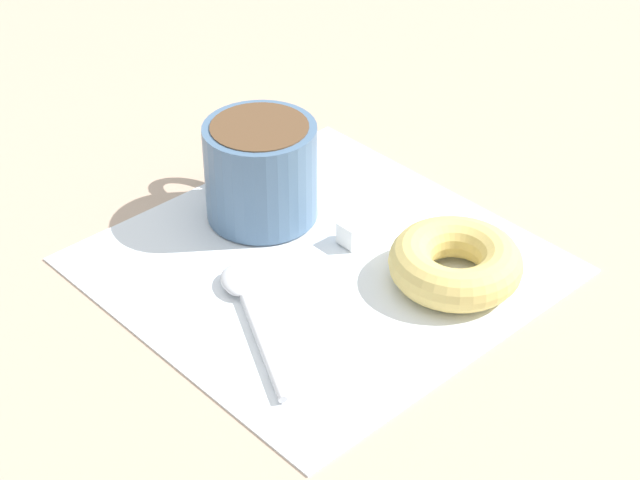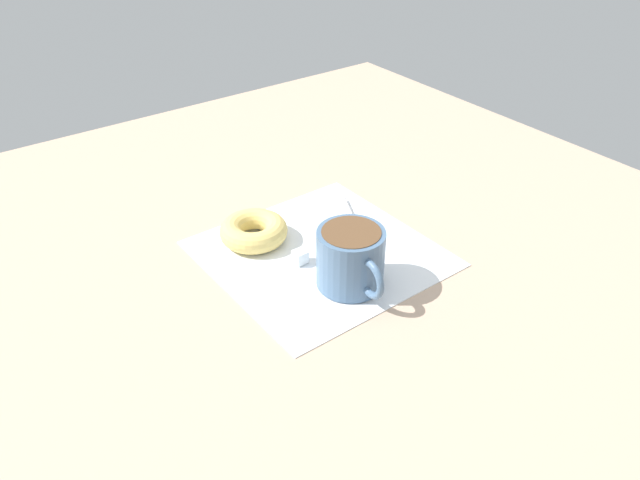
{
  "view_description": "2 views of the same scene",
  "coord_description": "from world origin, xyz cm",
  "px_view_note": "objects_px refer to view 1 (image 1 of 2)",
  "views": [
    {
      "loc": [
        43.47,
        46.75,
        46.44
      ],
      "look_at": [
        1.76,
        0.78,
        2.3
      ],
      "focal_mm": 60.0,
      "sensor_mm": 36.0,
      "label": 1
    },
    {
      "loc": [
        -39.57,
        -55.24,
        48.95
      ],
      "look_at": [
        1.76,
        0.78,
        2.3
      ],
      "focal_mm": 35.0,
      "sensor_mm": 36.0,
      "label": 2
    }
  ],
  "objects_px": {
    "coffee_cup": "(260,168)",
    "sugar_cube": "(352,233)",
    "spoon": "(245,299)",
    "donut": "(456,263)"
  },
  "relations": [
    {
      "from": "sugar_cube",
      "to": "donut",
      "type": "bearing_deg",
      "value": 104.98
    },
    {
      "from": "coffee_cup",
      "to": "sugar_cube",
      "type": "relative_size",
      "value": 6.75
    },
    {
      "from": "donut",
      "to": "spoon",
      "type": "distance_m",
      "value": 0.15
    },
    {
      "from": "spoon",
      "to": "sugar_cube",
      "type": "bearing_deg",
      "value": -178.51
    },
    {
      "from": "donut",
      "to": "spoon",
      "type": "xyz_separation_m",
      "value": [
        0.13,
        -0.08,
        -0.01
      ]
    },
    {
      "from": "donut",
      "to": "sugar_cube",
      "type": "height_order",
      "value": "donut"
    },
    {
      "from": "coffee_cup",
      "to": "spoon",
      "type": "relative_size",
      "value": 0.87
    },
    {
      "from": "spoon",
      "to": "sugar_cube",
      "type": "relative_size",
      "value": 7.78
    },
    {
      "from": "coffee_cup",
      "to": "spoon",
      "type": "distance_m",
      "value": 0.12
    },
    {
      "from": "donut",
      "to": "sugar_cube",
      "type": "xyz_separation_m",
      "value": [
        0.02,
        -0.08,
        -0.01
      ]
    }
  ]
}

